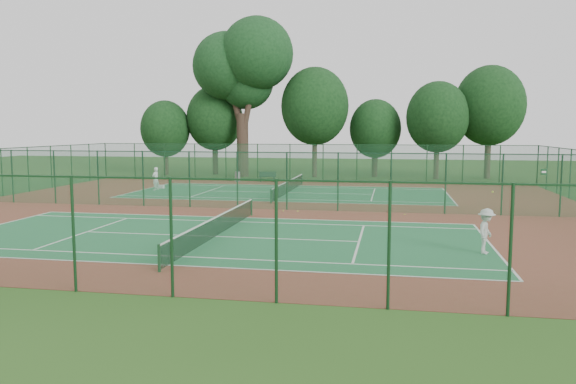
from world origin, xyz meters
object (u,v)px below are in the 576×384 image
(player_far, at_px, (156,179))
(bench, at_px, (267,177))
(trash_bin, at_px, (238,177))
(kit_bag, at_px, (160,187))
(big_tree, at_px, (244,65))
(player_near, at_px, (486,231))

(player_far, relative_size, bench, 1.13)
(player_far, distance_m, trash_bin, 9.57)
(player_far, bearing_deg, bench, 156.36)
(player_far, xyz_separation_m, kit_bag, (-0.30, 1.46, -0.78))
(player_far, height_order, trash_bin, player_far)
(trash_bin, relative_size, big_tree, 0.06)
(big_tree, bearing_deg, player_far, -103.82)
(kit_bag, bearing_deg, big_tree, 86.20)
(trash_bin, distance_m, kit_bag, 8.45)
(player_near, height_order, player_far, player_far)
(player_near, distance_m, trash_bin, 32.88)
(player_near, relative_size, kit_bag, 2.33)
(player_near, relative_size, trash_bin, 1.95)
(trash_bin, distance_m, bench, 2.84)
(player_near, height_order, bench, player_near)
(player_far, xyz_separation_m, bench, (7.19, 8.53, -0.43))
(kit_bag, distance_m, big_tree, 17.36)
(kit_bag, bearing_deg, player_far, -65.62)
(player_near, bearing_deg, bench, 48.97)
(trash_bin, xyz_separation_m, bench, (2.84, 0.02, 0.04))
(player_far, relative_size, big_tree, 0.11)
(player_near, height_order, big_tree, big_tree)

